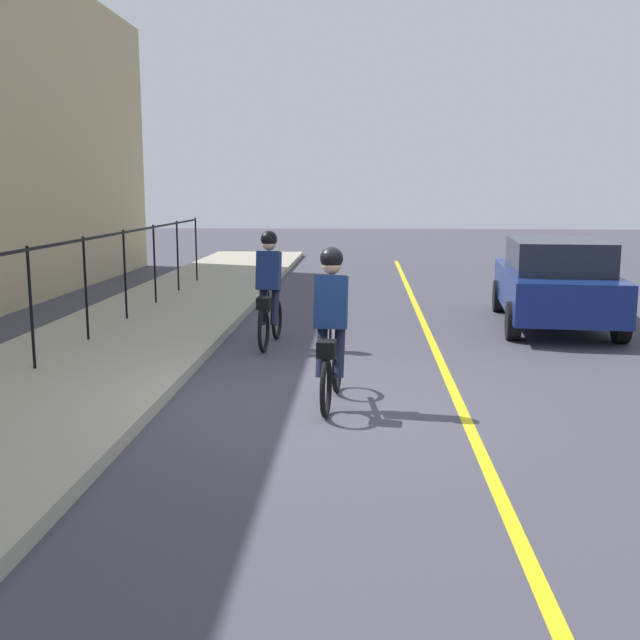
# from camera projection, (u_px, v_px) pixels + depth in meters

# --- Properties ---
(ground_plane) EXTENTS (80.00, 80.00, 0.00)m
(ground_plane) POSITION_uv_depth(u_px,v_px,m) (321.00, 406.00, 8.74)
(ground_plane) COLOR #41404B
(lane_line_centre) EXTENTS (36.00, 0.12, 0.01)m
(lane_line_centre) POSITION_uv_depth(u_px,v_px,m) (461.00, 408.00, 8.65)
(lane_line_centre) COLOR yellow
(lane_line_centre) RESTS_ON ground
(sidewalk) EXTENTS (40.00, 3.20, 0.15)m
(sidewalk) POSITION_uv_depth(u_px,v_px,m) (32.00, 395.00, 8.92)
(sidewalk) COLOR #A29B87
(sidewalk) RESTS_ON ground
(iron_fence) EXTENTS (19.56, 0.04, 1.60)m
(iron_fence) POSITION_uv_depth(u_px,v_px,m) (29.00, 277.00, 9.72)
(iron_fence) COLOR black
(iron_fence) RESTS_ON sidewalk
(cyclist_lead) EXTENTS (1.71, 0.39, 1.83)m
(cyclist_lead) POSITION_uv_depth(u_px,v_px,m) (269.00, 289.00, 11.90)
(cyclist_lead) COLOR black
(cyclist_lead) RESTS_ON ground
(cyclist_follow) EXTENTS (1.71, 0.39, 1.83)m
(cyclist_follow) POSITION_uv_depth(u_px,v_px,m) (331.00, 328.00, 8.59)
(cyclist_follow) COLOR black
(cyclist_follow) RESTS_ON ground
(patrol_sedan) EXTENTS (4.55, 2.25, 1.58)m
(patrol_sedan) POSITION_uv_depth(u_px,v_px,m) (555.00, 281.00, 13.71)
(patrol_sedan) COLOR navy
(patrol_sedan) RESTS_ON ground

